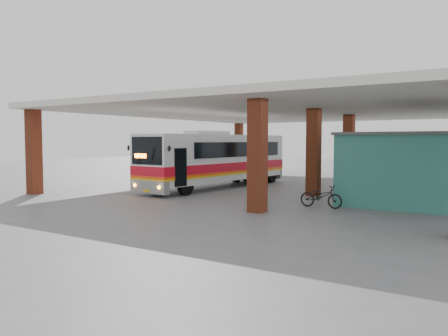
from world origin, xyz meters
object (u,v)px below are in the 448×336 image
motorcycle (321,196)px  red_chair (375,183)px  coach_bus (217,160)px  pedestrian (259,183)px

motorcycle → red_chair: bearing=0.5°
coach_bus → motorcycle: (7.85, -4.23, -1.17)m
motorcycle → pedestrian: bearing=90.9°
red_chair → pedestrian: bearing=-131.4°
pedestrian → red_chair: bearing=-111.2°
motorcycle → pedestrian: (-2.89, 0.06, 0.39)m
motorcycle → coach_bus: bearing=63.8°
pedestrian → red_chair: (3.12, 8.26, -0.50)m
pedestrian → motorcycle: bearing=178.3°
coach_bus → motorcycle: size_ratio=6.38×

